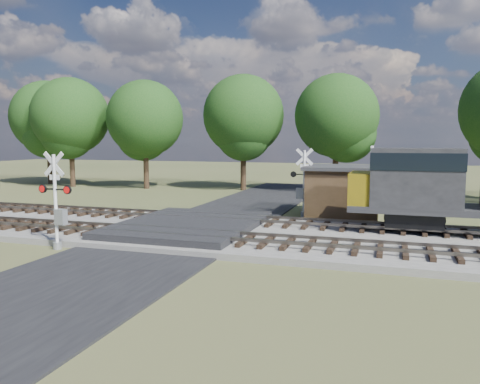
% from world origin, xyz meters
% --- Properties ---
extents(ground, '(160.00, 160.00, 0.00)m').
position_xyz_m(ground, '(0.00, 0.00, 0.00)').
color(ground, '#434E29').
rests_on(ground, ground).
extents(ballast_bed, '(140.00, 10.00, 0.30)m').
position_xyz_m(ballast_bed, '(10.00, 0.50, 0.15)').
color(ballast_bed, gray).
rests_on(ballast_bed, ground).
extents(road, '(7.00, 60.00, 0.08)m').
position_xyz_m(road, '(0.00, 0.00, 0.04)').
color(road, black).
rests_on(road, ground).
extents(crossing_panel, '(7.00, 9.00, 0.62)m').
position_xyz_m(crossing_panel, '(0.00, 0.50, 0.32)').
color(crossing_panel, '#262628').
rests_on(crossing_panel, ground).
extents(track_near, '(140.00, 2.60, 0.33)m').
position_xyz_m(track_near, '(3.12, -2.00, 0.41)').
color(track_near, black).
rests_on(track_near, ballast_bed).
extents(track_far, '(140.00, 2.60, 0.33)m').
position_xyz_m(track_far, '(3.12, 3.00, 0.41)').
color(track_far, black).
rests_on(track_far, ballast_bed).
extents(crossing_signal_near, '(1.81, 0.39, 4.50)m').
position_xyz_m(crossing_signal_near, '(-4.10, -4.90, 1.87)').
color(crossing_signal_near, silver).
rests_on(crossing_signal_near, ground).
extents(crossing_signal_far, '(1.81, 0.39, 4.49)m').
position_xyz_m(crossing_signal_far, '(4.83, 7.86, 1.87)').
color(crossing_signal_far, silver).
rests_on(crossing_signal_far, ground).
extents(equipment_shed, '(5.08, 5.08, 3.34)m').
position_xyz_m(equipment_shed, '(7.34, 8.71, 1.69)').
color(equipment_shed, '#3F2E1B').
rests_on(equipment_shed, ground).
extents(treeline, '(76.42, 12.33, 11.72)m').
position_xyz_m(treeline, '(3.21, 20.75, 7.24)').
color(treeline, black).
rests_on(treeline, ground).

